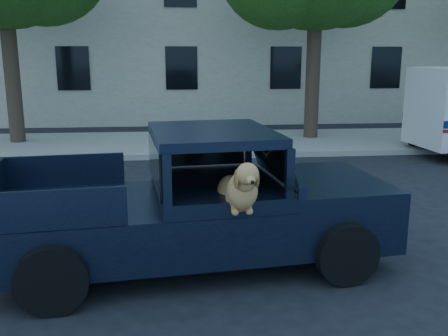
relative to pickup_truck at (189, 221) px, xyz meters
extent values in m
plane|color=black|center=(-0.89, -0.45, -0.61)|extent=(120.00, 120.00, 0.00)
cube|color=gray|center=(-0.89, 8.75, -0.53)|extent=(60.00, 4.00, 0.15)
cylinder|color=#332619|center=(-4.89, 9.15, 1.59)|extent=(0.44, 0.44, 4.40)
cylinder|color=#332619|center=(4.11, 9.15, 1.59)|extent=(0.44, 0.44, 4.40)
cube|color=beige|center=(2.11, 16.05, 3.89)|extent=(26.00, 6.00, 9.00)
cube|color=black|center=(0.08, 0.03, 0.00)|extent=(5.21, 2.49, 0.64)
cube|color=black|center=(1.85, 0.24, 0.40)|extent=(1.66, 2.08, 0.15)
cube|color=black|center=(0.32, 0.06, 1.13)|extent=(1.70, 2.01, 0.12)
cube|color=black|center=(1.09, 0.15, 0.79)|extent=(0.43, 1.68, 0.55)
cube|color=black|center=(0.56, -0.35, 0.18)|extent=(0.59, 0.59, 0.37)
cube|color=black|center=(1.22, -1.05, 0.63)|extent=(0.10, 0.06, 0.15)
camera|label=1|loc=(-0.14, -6.20, 2.13)|focal=40.00mm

